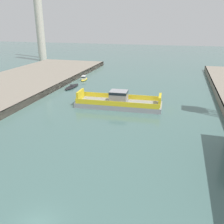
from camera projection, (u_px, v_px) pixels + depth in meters
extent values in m
cube|color=#939399|center=(119.00, 104.00, 56.20)|extent=(19.61, 6.92, 1.10)
cube|color=yellow|center=(121.00, 96.00, 58.52)|extent=(18.56, 1.00, 1.10)
cube|color=yellow|center=(116.00, 104.00, 53.12)|extent=(18.56, 1.00, 1.10)
cube|color=#939399|center=(119.00, 97.00, 55.55)|extent=(4.02, 3.49, 2.66)
cube|color=black|center=(119.00, 92.00, 55.21)|extent=(4.06, 3.53, 0.60)
cube|color=yellow|center=(160.00, 100.00, 53.73)|extent=(0.70, 4.23, 2.20)
cube|color=yellow|center=(80.00, 95.00, 57.53)|extent=(0.70, 4.23, 2.20)
ellipsoid|color=black|center=(72.00, 87.00, 72.78)|extent=(2.50, 7.76, 0.51)
cube|color=#4C4C51|center=(72.00, 85.00, 72.61)|extent=(0.78, 0.43, 0.50)
ellipsoid|color=yellow|center=(84.00, 79.00, 82.16)|extent=(2.45, 5.40, 0.43)
cube|color=silver|center=(84.00, 77.00, 81.53)|extent=(1.46, 1.98, 1.13)
cube|color=black|center=(84.00, 77.00, 81.48)|extent=(1.50, 2.03, 0.34)
cylinder|color=beige|center=(40.00, 24.00, 117.22)|extent=(3.57, 3.57, 34.48)
cylinder|color=beige|center=(38.00, 22.00, 127.83)|extent=(2.52, 2.52, 36.43)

